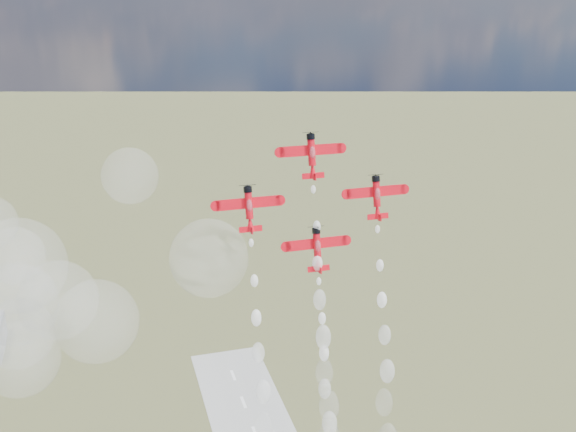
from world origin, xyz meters
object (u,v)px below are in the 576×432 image
(plane_right, at_px, (377,196))
(plane_slot, at_px, (317,248))
(plane_lead, at_px, (312,155))
(plane_left, at_px, (249,208))

(plane_right, relative_size, plane_slot, 1.00)
(plane_lead, bearing_deg, plane_slot, -90.00)
(plane_left, bearing_deg, plane_slot, -9.02)
(plane_left, height_order, plane_slot, plane_left)
(plane_right, bearing_deg, plane_left, 180.00)
(plane_lead, distance_m, plane_slot, 20.51)
(plane_right, distance_m, plane_slot, 17.88)
(plane_right, height_order, plane_slot, plane_right)
(plane_slot, bearing_deg, plane_left, 170.98)
(plane_slot, bearing_deg, plane_right, 9.02)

